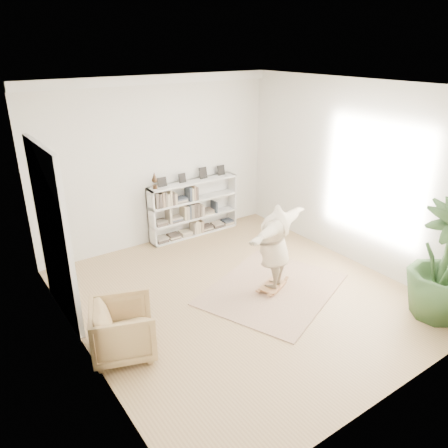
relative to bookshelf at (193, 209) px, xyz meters
name	(u,v)px	position (x,y,z in m)	size (l,w,h in m)	color
floor	(240,296)	(-0.74, -2.82, -0.64)	(6.00, 6.00, 0.00)	#9C7950
room_shell	(154,79)	(-0.74, 0.12, 2.87)	(6.00, 6.00, 6.00)	silver
doors	(54,236)	(-3.45, -1.52, 0.76)	(0.09, 1.78, 2.92)	white
bookshelf	(193,209)	(0.00, 0.00, 0.00)	(2.20, 0.35, 1.64)	silver
armchair	(124,329)	(-3.04, -3.09, -0.23)	(0.87, 0.89, 0.81)	tan
rug	(272,289)	(-0.13, -2.98, -0.63)	(2.50, 2.00, 0.02)	tan
rocker_board	(272,286)	(-0.13, -2.98, -0.57)	(0.61, 0.49, 0.11)	#9C663E
person	(274,244)	(-0.13, -2.98, 0.28)	(1.93, 0.53, 1.57)	beige
houseplant	(445,263)	(1.56, -5.14, 0.34)	(1.09, 1.09, 1.95)	#305028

